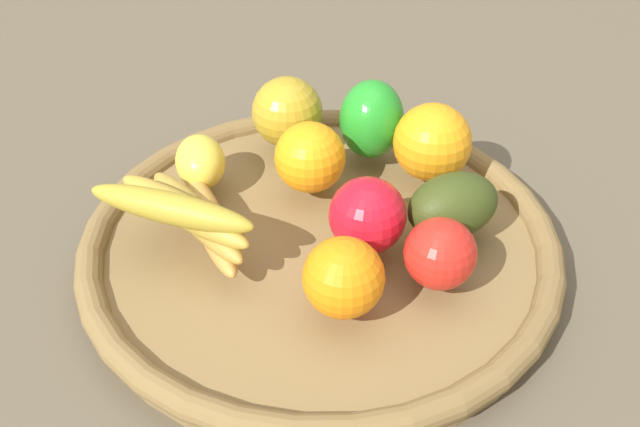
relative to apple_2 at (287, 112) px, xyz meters
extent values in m
plane|color=brown|center=(0.16, -0.01, -0.08)|extent=(2.40, 2.40, 0.00)
cylinder|color=olive|center=(0.16, -0.01, -0.07)|extent=(0.46, 0.46, 0.03)
torus|color=brown|center=(0.16, -0.01, -0.05)|extent=(0.48, 0.48, 0.03)
sphere|color=#B08E22|center=(0.00, 0.00, 0.00)|extent=(0.08, 0.08, 0.08)
sphere|color=red|center=(0.20, 0.02, 0.00)|extent=(0.07, 0.07, 0.07)
sphere|color=orange|center=(0.09, 0.00, 0.00)|extent=(0.10, 0.10, 0.07)
sphere|color=red|center=(0.26, 0.07, -0.01)|extent=(0.09, 0.09, 0.07)
ellipsoid|color=#BA883B|center=(0.13, -0.11, -0.02)|extent=(0.17, 0.04, 0.03)
ellipsoid|color=#AA8835|center=(0.14, -0.13, -0.01)|extent=(0.17, 0.08, 0.03)
ellipsoid|color=#B39335|center=(0.14, -0.14, 0.00)|extent=(0.15, 0.12, 0.03)
ellipsoid|color=#AA932B|center=(0.15, -0.15, 0.02)|extent=(0.12, 0.15, 0.03)
sphere|color=orange|center=(0.27, -0.02, 0.00)|extent=(0.08, 0.08, 0.07)
ellipsoid|color=#219125|center=(0.05, 0.08, 0.00)|extent=(0.10, 0.10, 0.09)
ellipsoid|color=#344116|center=(0.20, 0.11, -0.01)|extent=(0.07, 0.10, 0.06)
ellipsoid|color=yellow|center=(0.05, -0.11, -0.01)|extent=(0.07, 0.06, 0.05)
sphere|color=orange|center=(0.11, 0.13, 0.00)|extent=(0.09, 0.09, 0.08)
camera|label=1|loc=(0.70, -0.18, 0.43)|focal=42.04mm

